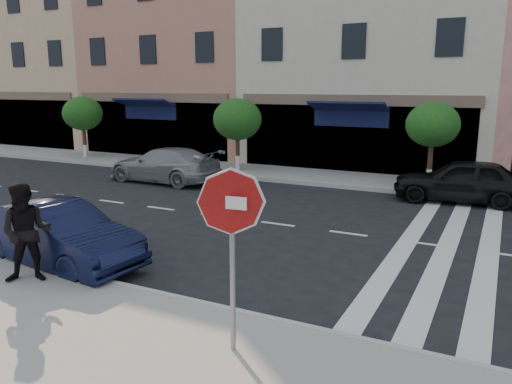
% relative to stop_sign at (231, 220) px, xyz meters
% --- Properties ---
extents(ground, '(120.00, 120.00, 0.00)m').
position_rel_stop_sign_xyz_m(ground, '(-2.31, 2.62, -2.01)').
color(ground, black).
rests_on(ground, ground).
extents(sidewalk_near, '(60.00, 4.50, 0.15)m').
position_rel_stop_sign_xyz_m(sidewalk_near, '(-2.31, -1.13, -1.93)').
color(sidewalk_near, gray).
rests_on(sidewalk_near, ground).
extents(sidewalk_far, '(60.00, 3.00, 0.15)m').
position_rel_stop_sign_xyz_m(sidewalk_far, '(-2.31, 13.62, -1.93)').
color(sidewalk_far, gray).
rests_on(sidewalk_far, ground).
extents(building_west_far, '(12.00, 9.00, 12.00)m').
position_rel_stop_sign_xyz_m(building_west_far, '(-24.31, 19.62, 3.99)').
color(building_west_far, tan).
rests_on(building_west_far, ground).
extents(building_west_mid, '(10.00, 9.00, 14.00)m').
position_rel_stop_sign_xyz_m(building_west_mid, '(-13.31, 19.62, 4.99)').
color(building_west_mid, tan).
rests_on(building_west_mid, ground).
extents(building_centre, '(11.00, 9.00, 11.00)m').
position_rel_stop_sign_xyz_m(building_centre, '(-2.81, 19.62, 3.49)').
color(building_centre, beige).
rests_on(building_centre, ground).
extents(street_tree_wa, '(2.00, 2.00, 3.05)m').
position_rel_stop_sign_xyz_m(street_tree_wa, '(-16.31, 13.42, 0.32)').
color(street_tree_wa, '#473323').
rests_on(street_tree_wa, sidewalk_far).
extents(street_tree_wb, '(2.10, 2.10, 3.06)m').
position_rel_stop_sign_xyz_m(street_tree_wb, '(-7.31, 13.42, 0.30)').
color(street_tree_wb, '#473323').
rests_on(street_tree_wb, sidewalk_far).
extents(street_tree_c, '(1.90, 1.90, 3.04)m').
position_rel_stop_sign_xyz_m(street_tree_c, '(0.69, 13.42, 0.35)').
color(street_tree_c, '#473323').
rests_on(street_tree_c, sidewalk_far).
extents(stop_sign, '(0.90, 0.15, 2.56)m').
position_rel_stop_sign_xyz_m(stop_sign, '(0.00, 0.00, 0.00)').
color(stop_sign, gray).
rests_on(stop_sign, sidewalk_near).
extents(walker, '(1.16, 1.12, 1.88)m').
position_rel_stop_sign_xyz_m(walker, '(-4.61, 0.48, -0.92)').
color(walker, black).
rests_on(walker, sidewalk_near).
extents(car_near_mid, '(4.18, 1.81, 1.34)m').
position_rel_stop_sign_xyz_m(car_near_mid, '(-5.14, 1.62, -1.34)').
color(car_near_mid, black).
rests_on(car_near_mid, ground).
extents(car_far_left, '(4.81, 2.14, 1.37)m').
position_rel_stop_sign_xyz_m(car_far_left, '(-8.85, 10.22, -1.32)').
color(car_far_left, gray).
rests_on(car_far_left, ground).
extents(car_far_mid, '(4.38, 2.06, 1.45)m').
position_rel_stop_sign_xyz_m(car_far_mid, '(1.94, 11.72, -1.29)').
color(car_far_mid, black).
rests_on(car_far_mid, ground).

